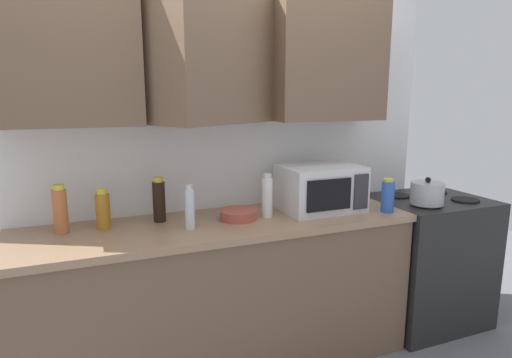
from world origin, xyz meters
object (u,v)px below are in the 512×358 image
object	(u,v)px
bottle_blue_cleaner	(388,196)
stove_range	(425,259)
bowl_ceramic_small	(238,215)
bottle_amber_vinegar	(103,210)
microwave	(320,188)
bottle_clear_tall	(190,208)
bottle_soy_dark	(159,201)
bottle_spice_jar	(60,210)
bottle_white_jar	(267,196)
kettle	(427,193)

from	to	relation	value
bottle_blue_cleaner	stove_range	bearing A→B (deg)	18.15
stove_range	bowl_ceramic_small	size ratio (longest dim) A/B	4.23
stove_range	bottle_amber_vinegar	bearing A→B (deg)	176.45
microwave	bottle_blue_cleaner	xyz separation A→B (m)	(0.36, -0.19, -0.04)
bottle_clear_tall	bottle_soy_dark	world-z (taller)	bottle_soy_dark
stove_range	microwave	bearing A→B (deg)	178.08
bottle_spice_jar	bottle_white_jar	distance (m)	1.12
bottle_clear_tall	bottle_soy_dark	bearing A→B (deg)	123.23
bottle_amber_vinegar	bottle_soy_dark	xyz separation A→B (m)	(0.30, 0.02, 0.02)
stove_range	bowl_ceramic_small	xyz separation A→B (m)	(-1.41, 0.03, 0.48)
microwave	bottle_clear_tall	size ratio (longest dim) A/B	1.97
kettle	bottle_amber_vinegar	distance (m)	1.99
bottle_white_jar	bottle_clear_tall	xyz separation A→B (m)	(-0.47, -0.05, -0.01)
bottle_soy_dark	bowl_ceramic_small	world-z (taller)	bottle_soy_dark
microwave	bowl_ceramic_small	xyz separation A→B (m)	(-0.54, -0.00, -0.11)
bottle_clear_tall	microwave	bearing A→B (deg)	4.96
microwave	bottle_amber_vinegar	bearing A→B (deg)	175.35
bottle_white_jar	bottle_blue_cleaner	distance (m)	0.75
stove_range	bottle_clear_tall	distance (m)	1.80
bottle_white_jar	bottle_blue_cleaner	world-z (taller)	bottle_white_jar
bottle_white_jar	bottle_amber_vinegar	bearing A→B (deg)	172.20
kettle	bottle_amber_vinegar	size ratio (longest dim) A/B	0.95
microwave	bottle_soy_dark	bearing A→B (deg)	172.74
bottle_amber_vinegar	bowl_ceramic_small	distance (m)	0.74
bottle_clear_tall	bottle_blue_cleaner	bearing A→B (deg)	-5.77
bottle_spice_jar	microwave	bearing A→B (deg)	-3.87
kettle	bowl_ceramic_small	xyz separation A→B (m)	(-1.24, 0.17, -0.06)
bottle_amber_vinegar	microwave	bearing A→B (deg)	-4.65
bottle_soy_dark	bottle_blue_cleaner	bearing A→B (deg)	-13.44
bottle_clear_tall	bowl_ceramic_small	size ratio (longest dim) A/B	1.13
kettle	bottle_blue_cleaner	world-z (taller)	bottle_blue_cleaner
microwave	bottle_soy_dark	size ratio (longest dim) A/B	1.88
kettle	bottle_clear_tall	bearing A→B (deg)	176.43
stove_range	bowl_ceramic_small	distance (m)	1.49
bottle_white_jar	stove_range	bearing A→B (deg)	-0.40
microwave	bottle_white_jar	size ratio (longest dim) A/B	1.86
bottle_blue_cleaner	bottle_soy_dark	size ratio (longest dim) A/B	0.82
bottle_blue_cleaner	bottle_amber_vinegar	bearing A→B (deg)	169.65
kettle	bottle_clear_tall	xyz separation A→B (m)	(-1.54, 0.10, 0.03)
bottle_white_jar	bowl_ceramic_small	size ratio (longest dim) A/B	1.20
bottle_soy_dark	bottle_spice_jar	bearing A→B (deg)	-177.33
kettle	bottle_spice_jar	world-z (taller)	bottle_spice_jar
bottle_clear_tall	bottle_blue_cleaner	xyz separation A→B (m)	(1.20, -0.12, -0.02)
bottle_white_jar	bottle_soy_dark	world-z (taller)	bottle_white_jar
stove_range	bottle_clear_tall	size ratio (longest dim) A/B	3.75
stove_range	bottle_spice_jar	world-z (taller)	bottle_spice_jar
bowl_ceramic_small	kettle	bearing A→B (deg)	-7.68
kettle	bottle_clear_tall	distance (m)	1.54
bottle_spice_jar	bottle_white_jar	bearing A→B (deg)	-6.19
microwave	bottle_blue_cleaner	bearing A→B (deg)	-28.35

